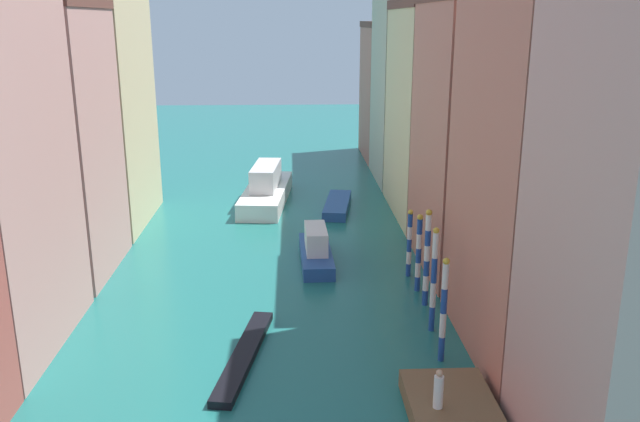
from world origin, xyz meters
TOP-DOWN VIEW (x-y plane):
  - ground_plane at (0.00, 24.50)m, footprint 154.00×154.00m
  - building_left_2 at (-12.60, 22.03)m, footprint 6.89×8.58m
  - building_left_3 at (-12.60, 31.96)m, footprint 6.89×10.83m
  - building_right_1 at (12.60, 11.44)m, footprint 6.89×10.36m
  - building_right_2 at (12.60, 22.08)m, footprint 6.89×10.28m
  - building_right_3 at (12.60, 33.20)m, footprint 6.89×11.98m
  - building_right_4 at (12.60, 44.58)m, footprint 6.89×10.26m
  - building_right_5 at (12.60, 55.00)m, footprint 6.89×10.56m
  - person_on_dock at (6.64, 5.48)m, footprint 0.36×0.36m
  - mooring_pole_0 at (7.85, 10.26)m, footprint 0.30×0.30m
  - mooring_pole_1 at (8.03, 13.16)m, footprint 0.30×0.30m
  - mooring_pole_2 at (8.30, 16.12)m, footprint 0.33×0.33m
  - mooring_pole_3 at (8.25, 18.02)m, footprint 0.33×0.33m
  - mooring_pole_4 at (8.13, 20.22)m, footprint 0.31×0.31m
  - vaporetto_white at (-0.69, 36.67)m, footprint 4.23×11.64m
  - gondola_black at (-0.79, 10.80)m, footprint 2.32×8.20m
  - motorboat_0 at (2.83, 22.74)m, footprint 2.01×6.72m
  - motorboat_1 at (4.97, 34.36)m, footprint 2.77×7.12m

SIDE VIEW (x-z plane):
  - ground_plane at x=0.00m, z-range 0.00..0.00m
  - gondola_black at x=-0.79m, z-range 0.00..0.36m
  - motorboat_1 at x=4.97m, z-range 0.00..0.72m
  - motorboat_0 at x=2.83m, z-range -0.29..1.93m
  - vaporetto_white at x=-0.69m, z-range -0.45..2.71m
  - person_on_dock at x=6.64m, z-range 0.69..2.22m
  - mooring_pole_4 at x=8.13m, z-range 0.05..4.07m
  - mooring_pole_3 at x=8.25m, z-range 0.05..4.45m
  - mooring_pole_0 at x=7.85m, z-range 0.05..4.83m
  - mooring_pole_1 at x=8.03m, z-range 0.05..5.25m
  - mooring_pole_2 at x=8.30m, z-range 0.05..5.27m
  - building_right_5 at x=12.60m, z-range 0.01..14.27m
  - building_left_2 at x=-12.60m, z-range 0.01..15.51m
  - building_right_3 at x=12.60m, z-range 0.01..15.84m
  - building_right_2 at x=12.60m, z-range 0.02..16.15m
  - building_right_4 at x=12.60m, z-range 0.01..17.95m
  - building_right_1 at x=12.60m, z-range 0.01..19.77m
  - building_left_3 at x=-12.60m, z-range 0.02..19.96m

